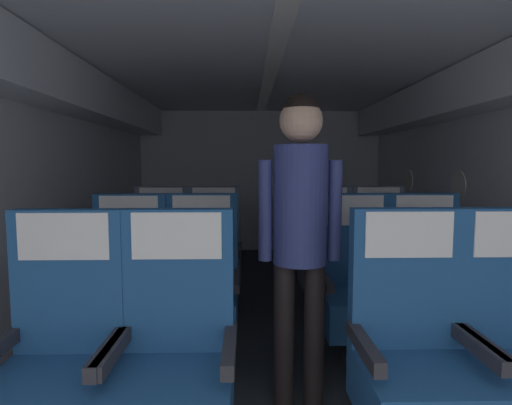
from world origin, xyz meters
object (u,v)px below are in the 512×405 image
(seat_c_right_aisle, at_px, (380,257))
(seat_b_left_window, at_px, (127,293))
(seat_a_right_window, at_px, (414,361))
(seat_b_left_aisle, at_px, (201,291))
(seat_c_left_window, at_px, (160,258))
(seat_a_left_window, at_px, (58,366))
(flight_attendant, at_px, (300,217))
(seat_a_left_aisle, at_px, (175,364))
(seat_c_right_window, at_px, (327,258))
(seat_b_right_window, at_px, (357,291))
(seat_c_left_aisle, at_px, (213,258))
(seat_b_right_aisle, at_px, (428,291))

(seat_c_right_aisle, bearing_deg, seat_b_left_window, -153.60)
(seat_a_right_window, height_order, seat_b_left_aisle, same)
(seat_b_left_aisle, relative_size, seat_c_left_window, 1.00)
(seat_a_left_window, height_order, flight_attendant, flight_attendant)
(seat_a_left_window, height_order, seat_a_left_aisle, same)
(seat_b_left_window, relative_size, seat_c_right_window, 1.00)
(seat_b_right_window, distance_m, seat_c_left_aisle, 1.41)
(seat_a_right_window, height_order, seat_c_left_aisle, same)
(seat_a_left_window, bearing_deg, seat_a_left_aisle, 0.60)
(seat_a_left_window, distance_m, seat_b_right_aisle, 2.18)
(seat_a_right_window, xyz_separation_m, seat_b_left_aisle, (-1.00, 0.97, 0.00))
(seat_b_right_aisle, distance_m, seat_b_right_window, 0.46)
(seat_b_left_aisle, height_order, seat_c_right_aisle, same)
(seat_b_right_aisle, height_order, seat_c_left_window, same)
(seat_b_right_window, height_order, flight_attendant, flight_attendant)
(seat_b_left_aisle, distance_m, seat_c_right_aisle, 1.77)
(seat_a_right_window, height_order, seat_c_right_aisle, same)
(seat_b_left_window, bearing_deg, seat_a_left_window, -89.82)
(seat_a_right_window, height_order, seat_b_left_window, same)
(seat_b_right_window, bearing_deg, seat_a_left_window, -146.98)
(seat_a_right_window, distance_m, seat_b_right_window, 0.95)
(seat_c_left_window, bearing_deg, seat_c_right_aisle, 0.08)
(seat_a_left_aisle, relative_size, seat_c_left_window, 1.00)
(seat_a_right_window, relative_size, seat_b_left_aisle, 1.00)
(seat_c_left_aisle, relative_size, seat_c_right_aisle, 1.00)
(seat_a_right_window, distance_m, seat_c_right_window, 1.90)
(seat_b_right_aisle, bearing_deg, seat_a_left_window, -153.74)
(seat_a_left_window, height_order, seat_b_right_aisle, same)
(seat_c_left_window, bearing_deg, seat_c_right_window, -0.65)
(seat_b_right_aisle, distance_m, seat_c_left_window, 2.18)
(seat_b_left_aisle, relative_size, seat_b_right_aisle, 1.00)
(seat_a_left_aisle, height_order, flight_attendant, flight_attendant)
(seat_c_left_aisle, bearing_deg, seat_c_right_window, -1.46)
(seat_c_left_window, bearing_deg, seat_a_left_window, -90.13)
(seat_a_left_window, distance_m, seat_b_right_window, 1.77)
(seat_b_left_window, distance_m, seat_c_left_aisle, 1.09)
(seat_a_left_window, distance_m, seat_b_left_window, 0.96)
(seat_c_right_aisle, bearing_deg, seat_a_right_window, -104.27)
(seat_b_right_window, bearing_deg, seat_c_right_window, 90.76)
(seat_a_right_window, relative_size, seat_b_right_aisle, 1.00)
(seat_a_left_window, bearing_deg, seat_c_right_window, 52.41)
(seat_a_left_aisle, bearing_deg, seat_a_right_window, 0.41)
(seat_b_right_aisle, bearing_deg, seat_a_right_window, -116.90)
(seat_c_left_window, bearing_deg, seat_b_left_aisle, -63.94)
(seat_b_right_window, height_order, seat_c_left_window, same)
(seat_a_left_aisle, xyz_separation_m, seat_c_right_window, (1.00, 1.91, 0.00))
(seat_c_left_window, distance_m, seat_c_right_aisle, 1.95)
(seat_a_right_window, relative_size, seat_c_left_aisle, 1.00)
(seat_c_right_aisle, bearing_deg, seat_c_left_window, -179.92)
(seat_b_left_window, bearing_deg, flight_attendant, -25.22)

